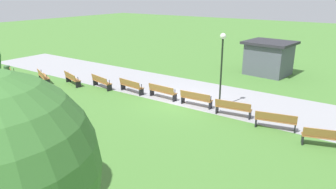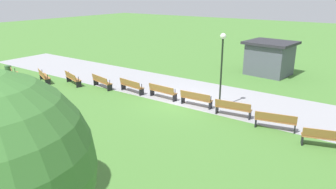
{
  "view_description": "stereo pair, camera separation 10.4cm",
  "coord_description": "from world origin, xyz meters",
  "px_view_note": "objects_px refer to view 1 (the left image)",
  "views": [
    {
      "loc": [
        9.64,
        -15.08,
        6.39
      ],
      "look_at": [
        0.0,
        -1.21,
        0.8
      ],
      "focal_mm": 33.35,
      "sensor_mm": 36.0,
      "label": 1
    },
    {
      "loc": [
        9.72,
        -15.02,
        6.39
      ],
      "look_at": [
        0.0,
        -1.21,
        0.8
      ],
      "focal_mm": 33.35,
      "sensor_mm": 36.0,
      "label": 2
    }
  ],
  "objects_px": {
    "bench_4": "(131,86)",
    "trash_bin": "(8,71)",
    "bench_9": "(326,137)",
    "kiosk": "(269,58)",
    "bench_6": "(196,99)",
    "bench_2": "(72,78)",
    "bench_0": "(13,75)",
    "bench_1": "(43,76)",
    "bench_7": "(233,108)",
    "lamp_post": "(222,57)",
    "bench_3": "(101,82)",
    "bench_8": "(276,120)",
    "bench_5": "(162,91)"
  },
  "relations": [
    {
      "from": "bench_6",
      "to": "bench_9",
      "type": "distance_m",
      "value": 7.21
    },
    {
      "from": "bench_2",
      "to": "lamp_post",
      "type": "distance_m",
      "value": 11.15
    },
    {
      "from": "bench_6",
      "to": "trash_bin",
      "type": "relative_size",
      "value": 2.22
    },
    {
      "from": "bench_7",
      "to": "kiosk",
      "type": "height_order",
      "value": "kiosk"
    },
    {
      "from": "bench_1",
      "to": "bench_7",
      "type": "distance_m",
      "value": 14.3
    },
    {
      "from": "lamp_post",
      "to": "bench_7",
      "type": "bearing_deg",
      "value": -35.5
    },
    {
      "from": "bench_9",
      "to": "kiosk",
      "type": "height_order",
      "value": "kiosk"
    },
    {
      "from": "bench_0",
      "to": "bench_5",
      "type": "bearing_deg",
      "value": 41.64
    },
    {
      "from": "bench_2",
      "to": "bench_5",
      "type": "distance_m",
      "value": 7.21
    },
    {
      "from": "bench_7",
      "to": "bench_8",
      "type": "xyz_separation_m",
      "value": [
        2.37,
        -0.41,
        0.0
      ]
    },
    {
      "from": "bench_8",
      "to": "bench_9",
      "type": "bearing_deg",
      "value": -26.92
    },
    {
      "from": "bench_0",
      "to": "lamp_post",
      "type": "height_order",
      "value": "lamp_post"
    },
    {
      "from": "bench_2",
      "to": "bench_9",
      "type": "relative_size",
      "value": 1.0
    },
    {
      "from": "bench_7",
      "to": "trash_bin",
      "type": "bearing_deg",
      "value": -179.46
    },
    {
      "from": "bench_0",
      "to": "bench_5",
      "type": "xyz_separation_m",
      "value": [
        11.57,
        3.02,
        0.0
      ]
    },
    {
      "from": "bench_3",
      "to": "bench_8",
      "type": "height_order",
      "value": "same"
    },
    {
      "from": "bench_8",
      "to": "trash_bin",
      "type": "relative_size",
      "value": 2.26
    },
    {
      "from": "bench_2",
      "to": "bench_9",
      "type": "xyz_separation_m",
      "value": [
        16.62,
        0.0,
        0.0
      ]
    },
    {
      "from": "bench_6",
      "to": "lamp_post",
      "type": "distance_m",
      "value": 2.81
    },
    {
      "from": "bench_5",
      "to": "kiosk",
      "type": "height_order",
      "value": "kiosk"
    },
    {
      "from": "bench_4",
      "to": "bench_9",
      "type": "xyz_separation_m",
      "value": [
        11.92,
        -1.02,
        0.0
      ]
    },
    {
      "from": "bench_0",
      "to": "bench_6",
      "type": "height_order",
      "value": "same"
    },
    {
      "from": "bench_0",
      "to": "lamp_post",
      "type": "relative_size",
      "value": 0.45
    },
    {
      "from": "bench_4",
      "to": "trash_bin",
      "type": "relative_size",
      "value": 2.25
    },
    {
      "from": "bench_6",
      "to": "bench_7",
      "type": "xyz_separation_m",
      "value": [
        2.4,
        -0.21,
        0.0
      ]
    },
    {
      "from": "bench_0",
      "to": "bench_4",
      "type": "height_order",
      "value": "same"
    },
    {
      "from": "bench_8",
      "to": "bench_9",
      "type": "relative_size",
      "value": 1.0
    },
    {
      "from": "bench_4",
      "to": "kiosk",
      "type": "height_order",
      "value": "kiosk"
    },
    {
      "from": "bench_2",
      "to": "bench_6",
      "type": "relative_size",
      "value": 1.02
    },
    {
      "from": "bench_2",
      "to": "kiosk",
      "type": "xyz_separation_m",
      "value": [
        10.53,
        11.07,
        0.88
      ]
    },
    {
      "from": "lamp_post",
      "to": "bench_8",
      "type": "bearing_deg",
      "value": -19.52
    },
    {
      "from": "bench_8",
      "to": "bench_9",
      "type": "height_order",
      "value": "same"
    },
    {
      "from": "bench_2",
      "to": "bench_3",
      "type": "xyz_separation_m",
      "value": [
        2.33,
        0.61,
        0.0
      ]
    },
    {
      "from": "bench_7",
      "to": "trash_bin",
      "type": "relative_size",
      "value": 2.25
    },
    {
      "from": "lamp_post",
      "to": "trash_bin",
      "type": "bearing_deg",
      "value": -168.65
    },
    {
      "from": "bench_2",
      "to": "bench_5",
      "type": "height_order",
      "value": "same"
    },
    {
      "from": "bench_0",
      "to": "bench_9",
      "type": "relative_size",
      "value": 0.98
    },
    {
      "from": "bench_6",
      "to": "bench_8",
      "type": "height_order",
      "value": "same"
    },
    {
      "from": "bench_1",
      "to": "trash_bin",
      "type": "distance_m",
      "value": 3.7
    },
    {
      "from": "trash_bin",
      "to": "bench_3",
      "type": "bearing_deg",
      "value": 14.07
    },
    {
      "from": "bench_8",
      "to": "lamp_post",
      "type": "height_order",
      "value": "lamp_post"
    },
    {
      "from": "kiosk",
      "to": "bench_3",
      "type": "bearing_deg",
      "value": -121.68
    },
    {
      "from": "bench_4",
      "to": "bench_9",
      "type": "distance_m",
      "value": 11.96
    },
    {
      "from": "bench_4",
      "to": "bench_7",
      "type": "bearing_deg",
      "value": 7.36
    },
    {
      "from": "bench_1",
      "to": "bench_7",
      "type": "bearing_deg",
      "value": 29.41
    },
    {
      "from": "bench_5",
      "to": "bench_7",
      "type": "height_order",
      "value": "same"
    },
    {
      "from": "bench_2",
      "to": "bench_6",
      "type": "height_order",
      "value": "same"
    },
    {
      "from": "bench_5",
      "to": "lamp_post",
      "type": "bearing_deg",
      "value": 12.76
    },
    {
      "from": "bench_7",
      "to": "bench_4",
      "type": "bearing_deg",
      "value": 172.64
    },
    {
      "from": "bench_4",
      "to": "lamp_post",
      "type": "bearing_deg",
      "value": 15.52
    }
  ]
}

